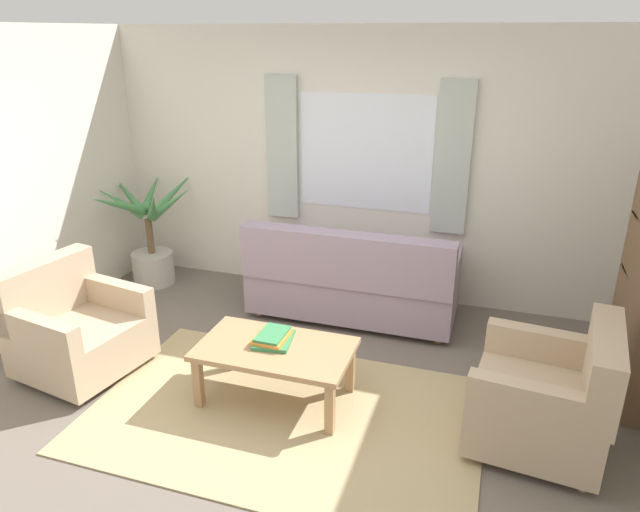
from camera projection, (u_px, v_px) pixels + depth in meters
ground_plane at (284, 415)px, 4.09m from camera, size 6.24×6.24×0.00m
wall_back at (366, 167)px, 5.61m from camera, size 5.32×0.12×2.60m
window_with_curtains at (364, 153)px, 5.49m from camera, size 1.98×0.07×1.40m
area_rug at (284, 414)px, 4.08m from camera, size 2.72×1.76×0.01m
couch at (352, 281)px, 5.36m from camera, size 1.90×0.82×0.92m
armchair_left at (75, 329)px, 4.53m from camera, size 0.95×0.97×0.88m
armchair_right at (549, 398)px, 3.68m from camera, size 0.91×0.92×0.88m
coffee_table at (275, 354)px, 4.13m from camera, size 1.10×0.64×0.44m
book_stack_on_table at (273, 338)px, 4.16m from camera, size 0.30×0.35×0.07m
potted_plant at (150, 241)px, 6.07m from camera, size 1.10×1.23×1.16m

